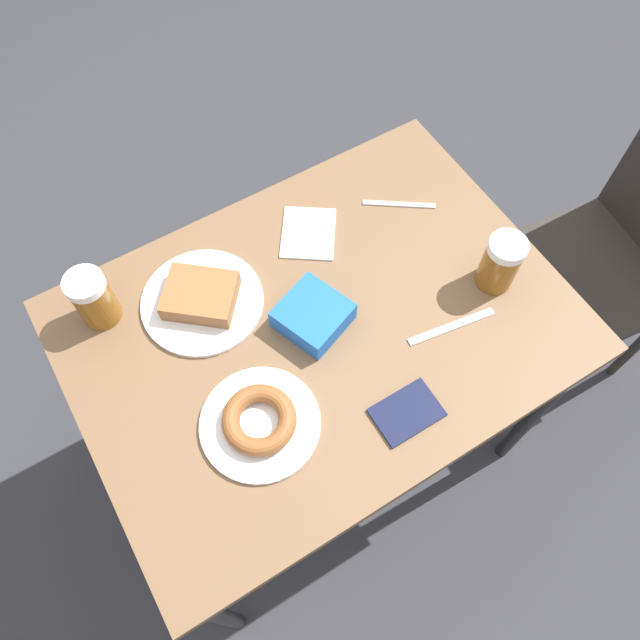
{
  "coord_description": "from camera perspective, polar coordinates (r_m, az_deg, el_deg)",
  "views": [
    {
      "loc": [
        0.5,
        -0.3,
        1.9
      ],
      "look_at": [
        0.0,
        0.0,
        0.79
      ],
      "focal_mm": 35.0,
      "sensor_mm": 36.0,
      "label": 1
    }
  ],
  "objects": [
    {
      "name": "ground_plane",
      "position": [
        1.99,
        0.0,
        -10.77
      ],
      "size": [
        8.0,
        8.0,
        0.0
      ],
      "primitive_type": "plane",
      "color": "#333338"
    },
    {
      "name": "plate_with_cake",
      "position": [
        1.3,
        -10.79,
        1.95
      ],
      "size": [
        0.25,
        0.25,
        0.05
      ],
      "color": "white",
      "rests_on": "table"
    },
    {
      "name": "blue_pouch",
      "position": [
        1.25,
        -0.64,
        0.42
      ],
      "size": [
        0.16,
        0.16,
        0.05
      ],
      "rotation": [
        0.0,
        0.0,
        3.49
      ],
      "color": "blue",
      "rests_on": "table"
    },
    {
      "name": "napkin_folded",
      "position": [
        1.38,
        -1.08,
        7.95
      ],
      "size": [
        0.18,
        0.17,
        0.0
      ],
      "rotation": [
        0.0,
        0.0,
        5.67
      ],
      "color": "white",
      "rests_on": "table"
    },
    {
      "name": "knife",
      "position": [
        1.29,
        11.91,
        -0.59
      ],
      "size": [
        0.05,
        0.19,
        0.0
      ],
      "rotation": [
        0.0,
        0.0,
        6.13
      ],
      "color": "silver",
      "rests_on": "table"
    },
    {
      "name": "chair",
      "position": [
        1.84,
        26.54,
        6.19
      ],
      "size": [
        0.45,
        0.45,
        0.9
      ],
      "rotation": [
        0.0,
        0.0,
        -0.12
      ],
      "color": "#2D2823",
      "rests_on": "ground_plane"
    },
    {
      "name": "beer_mug_center",
      "position": [
        1.3,
        -20.01,
        1.86
      ],
      "size": [
        0.08,
        0.08,
        0.13
      ],
      "color": "#8C5619",
      "rests_on": "table"
    },
    {
      "name": "beer_mug_left",
      "position": [
        1.32,
        16.19,
        5.05
      ],
      "size": [
        0.08,
        0.08,
        0.13
      ],
      "color": "#8C5619",
      "rests_on": "table"
    },
    {
      "name": "fork",
      "position": [
        1.44,
        7.23,
        10.46
      ],
      "size": [
        0.1,
        0.14,
        0.0
      ],
      "rotation": [
        0.0,
        0.0,
        2.53
      ],
      "color": "silver",
      "rests_on": "table"
    },
    {
      "name": "plate_with_donut",
      "position": [
        1.17,
        -5.54,
        -9.22
      ],
      "size": [
        0.23,
        0.23,
        0.04
      ],
      "color": "white",
      "rests_on": "table"
    },
    {
      "name": "passport_near_edge",
      "position": [
        1.2,
        7.94,
        -8.37
      ],
      "size": [
        0.09,
        0.13,
        0.01
      ],
      "rotation": [
        0.0,
        0.0,
        3.14
      ],
      "color": "#141938",
      "rests_on": "table"
    },
    {
      "name": "table",
      "position": [
        1.33,
        0.0,
        -1.87
      ],
      "size": [
        0.73,
        1.0,
        0.77
      ],
      "color": "brown",
      "rests_on": "ground_plane"
    }
  ]
}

